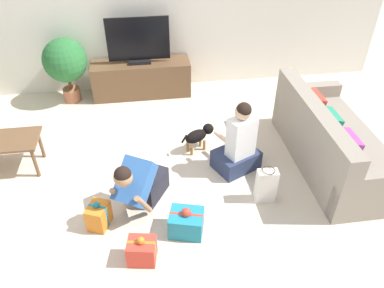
# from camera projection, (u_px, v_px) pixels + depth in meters

# --- Properties ---
(ground_plane) EXTENTS (16.00, 16.00, 0.00)m
(ground_plane) POSITION_uv_depth(u_px,v_px,m) (140.00, 190.00, 4.42)
(ground_plane) COLOR beige
(wall_back) EXTENTS (8.40, 0.06, 2.60)m
(wall_back) POSITION_uv_depth(u_px,v_px,m) (127.00, 10.00, 5.73)
(wall_back) COLOR white
(wall_back) RESTS_ON ground_plane
(sofa_right) EXTENTS (0.90, 2.04, 0.86)m
(sofa_right) POSITION_uv_depth(u_px,v_px,m) (331.00, 143.00, 4.66)
(sofa_right) COLOR gray
(sofa_right) RESTS_ON ground_plane
(coffee_table) EXTENTS (0.89, 0.50, 0.45)m
(coffee_table) POSITION_uv_depth(u_px,v_px,m) (1.00, 144.00, 4.50)
(coffee_table) COLOR brown
(coffee_table) RESTS_ON ground_plane
(tv_console) EXTENTS (1.57, 0.47, 0.57)m
(tv_console) POSITION_uv_depth(u_px,v_px,m) (142.00, 79.00, 6.11)
(tv_console) COLOR brown
(tv_console) RESTS_ON ground_plane
(tv) EXTENTS (0.96, 0.20, 0.72)m
(tv) POSITION_uv_depth(u_px,v_px,m) (138.00, 43.00, 5.74)
(tv) COLOR black
(tv) RESTS_ON tv_console
(potted_plant_back_left) EXTENTS (0.67, 0.67, 1.03)m
(potted_plant_back_left) POSITION_uv_depth(u_px,v_px,m) (65.00, 62.00, 5.71)
(potted_plant_back_left) COLOR #A36042
(potted_plant_back_left) RESTS_ON ground_plane
(person_kneeling) EXTENTS (0.65, 0.80, 0.77)m
(person_kneeling) POSITION_uv_depth(u_px,v_px,m) (140.00, 183.00, 4.03)
(person_kneeling) COLOR #23232D
(person_kneeling) RESTS_ON ground_plane
(person_sitting) EXTENTS (0.64, 0.61, 0.96)m
(person_sitting) POSITION_uv_depth(u_px,v_px,m) (238.00, 146.00, 4.54)
(person_sitting) COLOR #283351
(person_sitting) RESTS_ON ground_plane
(dog) EXTENTS (0.47, 0.30, 0.35)m
(dog) POSITION_uv_depth(u_px,v_px,m) (199.00, 135.00, 4.92)
(dog) COLOR black
(dog) RESTS_ON ground_plane
(gift_box_a) EXTENTS (0.41, 0.36, 0.33)m
(gift_box_a) POSITION_uv_depth(u_px,v_px,m) (186.00, 222.00, 3.85)
(gift_box_a) COLOR teal
(gift_box_a) RESTS_ON ground_plane
(gift_box_b) EXTENTS (0.30, 0.26, 0.32)m
(gift_box_b) POSITION_uv_depth(u_px,v_px,m) (142.00, 251.00, 3.57)
(gift_box_b) COLOR red
(gift_box_b) RESTS_ON ground_plane
(gift_box_c) EXTENTS (0.27, 0.30, 0.33)m
(gift_box_c) POSITION_uv_depth(u_px,v_px,m) (99.00, 215.00, 3.91)
(gift_box_c) COLOR orange
(gift_box_c) RESTS_ON ground_plane
(gift_bag_a) EXTENTS (0.23, 0.15, 0.44)m
(gift_bag_a) POSITION_uv_depth(u_px,v_px,m) (266.00, 186.00, 4.17)
(gift_bag_a) COLOR white
(gift_bag_a) RESTS_ON ground_plane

